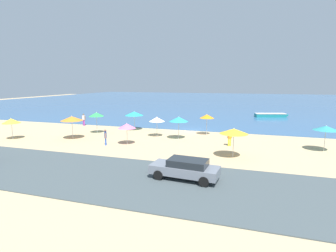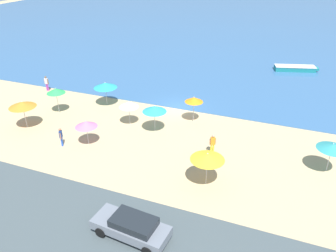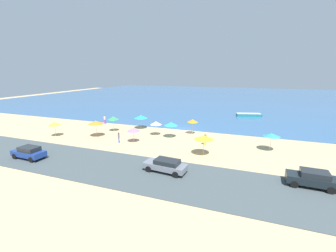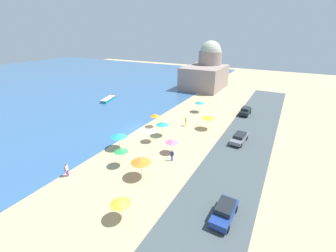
# 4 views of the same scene
# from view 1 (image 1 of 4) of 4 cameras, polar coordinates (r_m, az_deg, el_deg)

# --- Properties ---
(ground_plane) EXTENTS (160.00, 160.00, 0.00)m
(ground_plane) POSITION_cam_1_polar(r_m,az_deg,el_deg) (34.37, 5.10, -1.03)
(ground_plane) COLOR tan
(sea) EXTENTS (150.00, 110.00, 0.05)m
(sea) POSITION_cam_1_polar(r_m,az_deg,el_deg) (88.53, 12.77, 5.35)
(sea) COLOR #366192
(sea) RESTS_ON ground_plane
(coastal_road) EXTENTS (80.00, 8.00, 0.06)m
(coastal_road) POSITION_cam_1_polar(r_m,az_deg,el_deg) (17.80, -7.65, -11.30)
(coastal_road) COLOR #424E51
(coastal_road) RESTS_ON ground_plane
(beach_umbrella_0) EXTENTS (2.14, 2.14, 2.56)m
(beach_umbrella_0) POSITION_cam_1_polar(r_m,az_deg,el_deg) (29.11, 2.34, 1.49)
(beach_umbrella_0) COLOR #B2B2B7
(beach_umbrella_0) RESTS_ON ground_plane
(beach_umbrella_1) EXTENTS (2.18, 2.18, 2.44)m
(beach_umbrella_1) POSITION_cam_1_polar(r_m,az_deg,el_deg) (27.92, 31.17, -0.40)
(beach_umbrella_1) COLOR #B2B2B7
(beach_umbrella_1) RESTS_ON ground_plane
(beach_umbrella_2) EXTENTS (2.35, 2.35, 2.56)m
(beach_umbrella_2) POSITION_cam_1_polar(r_m,az_deg,el_deg) (22.53, 14.15, -1.11)
(beach_umbrella_2) COLOR #B2B2B7
(beach_umbrella_2) RESTS_ON ground_plane
(beach_umbrella_3) EXTENTS (2.42, 2.42, 2.54)m
(beach_umbrella_3) POSITION_cam_1_polar(r_m,az_deg,el_deg) (34.66, -7.37, 2.72)
(beach_umbrella_3) COLOR #B2B2B7
(beach_umbrella_3) RESTS_ON ground_plane
(beach_umbrella_4) EXTENTS (1.71, 1.71, 2.56)m
(beach_umbrella_4) POSITION_cam_1_polar(r_m,az_deg,el_deg) (31.56, 8.47, 2.09)
(beach_umbrella_4) COLOR #B2B2B7
(beach_umbrella_4) RESTS_ON ground_plane
(beach_umbrella_5) EXTENTS (2.39, 2.39, 2.63)m
(beach_umbrella_5) POSITION_cam_1_polar(r_m,az_deg,el_deg) (30.93, -20.21, 1.54)
(beach_umbrella_5) COLOR #B2B2B7
(beach_umbrella_5) RESTS_ON ground_plane
(beach_umbrella_6) EXTENTS (1.83, 1.83, 2.22)m
(beach_umbrella_6) POSITION_cam_1_polar(r_m,az_deg,el_deg) (26.89, -8.95, 0.00)
(beach_umbrella_6) COLOR #B2B2B7
(beach_umbrella_6) RESTS_ON ground_plane
(beach_umbrella_7) EXTENTS (1.91, 1.91, 2.41)m
(beach_umbrella_7) POSITION_cam_1_polar(r_m,az_deg,el_deg) (33.70, -30.96, 0.96)
(beach_umbrella_7) COLOR #B2B2B7
(beach_umbrella_7) RESTS_ON ground_plane
(beach_umbrella_8) EXTENTS (1.82, 1.82, 2.37)m
(beach_umbrella_8) POSITION_cam_1_polar(r_m,az_deg,el_deg) (30.31, -2.43, 1.47)
(beach_umbrella_8) COLOR #B2B2B7
(beach_umbrella_8) RESTS_ON ground_plane
(beach_umbrella_9) EXTENTS (1.79, 1.79, 2.67)m
(beach_umbrella_9) POSITION_cam_1_polar(r_m,az_deg,el_deg) (33.40, -15.32, 2.44)
(beach_umbrella_9) COLOR #B2B2B7
(beach_umbrella_9) RESTS_ON ground_plane
(bather_0) EXTENTS (0.37, 0.50, 1.63)m
(bather_0) POSITION_cam_1_polar(r_m,az_deg,el_deg) (27.12, -13.45, -2.20)
(bather_0) COLOR blue
(bather_0) RESTS_ON ground_plane
(bather_1) EXTENTS (0.51, 0.37, 1.69)m
(bather_1) POSITION_cam_1_polar(r_m,az_deg,el_deg) (26.77, 13.28, -2.28)
(bather_1) COLOR yellow
(bather_1) RESTS_ON ground_plane
(bather_2) EXTENTS (0.57, 0.24, 1.76)m
(bather_2) POSITION_cam_1_polar(r_m,az_deg,el_deg) (39.93, -17.88, 1.47)
(bather_2) COLOR purple
(bather_2) RESTS_ON ground_plane
(parked_car_1) EXTENTS (4.59, 2.13, 1.36)m
(parked_car_1) POSITION_cam_1_polar(r_m,az_deg,el_deg) (17.32, 3.81, -9.15)
(parked_car_1) COLOR slate
(parked_car_1) RESTS_ON coastal_road
(skiff_nearshore) EXTENTS (5.80, 2.93, 0.66)m
(skiff_nearshore) POSITION_cam_1_polar(r_m,az_deg,el_deg) (50.53, 21.43, 2.21)
(skiff_nearshore) COLOR teal
(skiff_nearshore) RESTS_ON sea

